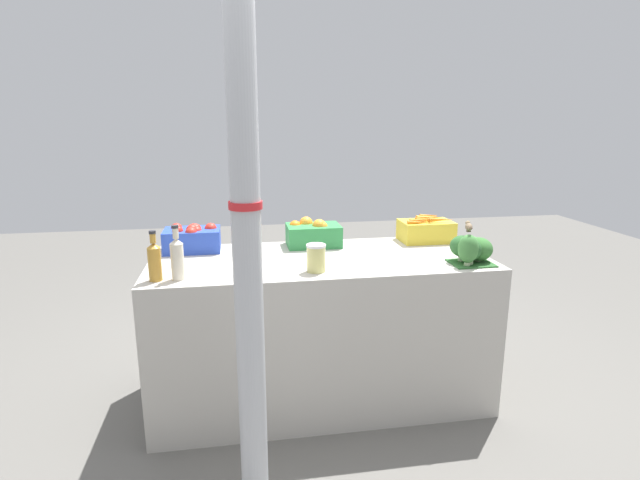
{
  "coord_description": "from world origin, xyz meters",
  "views": [
    {
      "loc": [
        -0.45,
        -2.65,
        1.6
      ],
      "look_at": [
        0.0,
        0.0,
        0.95
      ],
      "focal_mm": 28.0,
      "sensor_mm": 36.0,
      "label": 1
    }
  ],
  "objects_px": {
    "orange_crate": "(313,233)",
    "juice_bottle_cloudy": "(177,257)",
    "pickle_jar": "(316,258)",
    "carrot_crate": "(426,230)",
    "support_pole": "(246,234)",
    "juice_bottle_amber": "(155,260)",
    "apple_crate": "(192,238)",
    "broccoli_pile": "(471,249)",
    "sparrow_bird": "(469,226)"
  },
  "relations": [
    {
      "from": "support_pole",
      "to": "juice_bottle_amber",
      "type": "xyz_separation_m",
      "value": [
        -0.43,
        0.46,
        -0.22
      ]
    },
    {
      "from": "juice_bottle_cloudy",
      "to": "broccoli_pile",
      "type": "bearing_deg",
      "value": 0.88
    },
    {
      "from": "support_pole",
      "to": "pickle_jar",
      "type": "bearing_deg",
      "value": 53.7
    },
    {
      "from": "orange_crate",
      "to": "support_pole",
      "type": "bearing_deg",
      "value": -112.61
    },
    {
      "from": "support_pole",
      "to": "broccoli_pile",
      "type": "bearing_deg",
      "value": 22.23
    },
    {
      "from": "carrot_crate",
      "to": "juice_bottle_cloudy",
      "type": "xyz_separation_m",
      "value": [
        -1.46,
        -0.54,
        0.04
      ]
    },
    {
      "from": "broccoli_pile",
      "to": "juice_bottle_cloudy",
      "type": "relative_size",
      "value": 0.88
    },
    {
      "from": "juice_bottle_amber",
      "to": "broccoli_pile",
      "type": "bearing_deg",
      "value": 0.82
    },
    {
      "from": "carrot_crate",
      "to": "broccoli_pile",
      "type": "bearing_deg",
      "value": -84.63
    },
    {
      "from": "broccoli_pile",
      "to": "sparrow_bird",
      "type": "height_order",
      "value": "sparrow_bird"
    },
    {
      "from": "support_pole",
      "to": "sparrow_bird",
      "type": "xyz_separation_m",
      "value": [
        1.17,
        0.49,
        -0.12
      ]
    },
    {
      "from": "juice_bottle_amber",
      "to": "sparrow_bird",
      "type": "height_order",
      "value": "juice_bottle_amber"
    },
    {
      "from": "support_pole",
      "to": "orange_crate",
      "type": "height_order",
      "value": "support_pole"
    },
    {
      "from": "support_pole",
      "to": "juice_bottle_amber",
      "type": "bearing_deg",
      "value": 132.75
    },
    {
      "from": "apple_crate",
      "to": "orange_crate",
      "type": "relative_size",
      "value": 1.0
    },
    {
      "from": "apple_crate",
      "to": "juice_bottle_amber",
      "type": "height_order",
      "value": "juice_bottle_amber"
    },
    {
      "from": "juice_bottle_amber",
      "to": "apple_crate",
      "type": "bearing_deg",
      "value": 76.27
    },
    {
      "from": "carrot_crate",
      "to": "pickle_jar",
      "type": "bearing_deg",
      "value": -146.36
    },
    {
      "from": "apple_crate",
      "to": "broccoli_pile",
      "type": "bearing_deg",
      "value": -19.29
    },
    {
      "from": "juice_bottle_cloudy",
      "to": "pickle_jar",
      "type": "xyz_separation_m",
      "value": [
        0.68,
        0.02,
        -0.04
      ]
    },
    {
      "from": "carrot_crate",
      "to": "juice_bottle_cloudy",
      "type": "height_order",
      "value": "juice_bottle_cloudy"
    },
    {
      "from": "apple_crate",
      "to": "broccoli_pile",
      "type": "relative_size",
      "value": 1.37
    },
    {
      "from": "orange_crate",
      "to": "juice_bottle_cloudy",
      "type": "relative_size",
      "value": 1.2
    },
    {
      "from": "apple_crate",
      "to": "juice_bottle_amber",
      "type": "relative_size",
      "value": 1.31
    },
    {
      "from": "orange_crate",
      "to": "pickle_jar",
      "type": "bearing_deg",
      "value": -97.3
    },
    {
      "from": "broccoli_pile",
      "to": "juice_bottle_amber",
      "type": "bearing_deg",
      "value": -179.18
    },
    {
      "from": "carrot_crate",
      "to": "support_pole",
      "type": "bearing_deg",
      "value": -138.65
    },
    {
      "from": "broccoli_pile",
      "to": "sparrow_bird",
      "type": "bearing_deg",
      "value": 155.06
    },
    {
      "from": "apple_crate",
      "to": "pickle_jar",
      "type": "distance_m",
      "value": 0.83
    },
    {
      "from": "apple_crate",
      "to": "juice_bottle_amber",
      "type": "distance_m",
      "value": 0.56
    },
    {
      "from": "support_pole",
      "to": "sparrow_bird",
      "type": "distance_m",
      "value": 1.28
    },
    {
      "from": "orange_crate",
      "to": "sparrow_bird",
      "type": "height_order",
      "value": "sparrow_bird"
    },
    {
      "from": "support_pole",
      "to": "juice_bottle_cloudy",
      "type": "bearing_deg",
      "value": 124.92
    },
    {
      "from": "orange_crate",
      "to": "pickle_jar",
      "type": "xyz_separation_m",
      "value": [
        -0.07,
        -0.53,
        -0.01
      ]
    },
    {
      "from": "apple_crate",
      "to": "broccoli_pile",
      "type": "xyz_separation_m",
      "value": [
        1.49,
        -0.52,
        0.0
      ]
    },
    {
      "from": "carrot_crate",
      "to": "juice_bottle_amber",
      "type": "distance_m",
      "value": 1.66
    },
    {
      "from": "orange_crate",
      "to": "pickle_jar",
      "type": "height_order",
      "value": "orange_crate"
    },
    {
      "from": "support_pole",
      "to": "carrot_crate",
      "type": "bearing_deg",
      "value": 41.35
    },
    {
      "from": "apple_crate",
      "to": "carrot_crate",
      "type": "height_order",
      "value": "carrot_crate"
    },
    {
      "from": "juice_bottle_amber",
      "to": "sparrow_bird",
      "type": "relative_size",
      "value": 1.84
    },
    {
      "from": "support_pole",
      "to": "apple_crate",
      "type": "distance_m",
      "value": 1.08
    },
    {
      "from": "juice_bottle_cloudy",
      "to": "carrot_crate",
      "type": "bearing_deg",
      "value": 20.28
    },
    {
      "from": "orange_crate",
      "to": "juice_bottle_cloudy",
      "type": "bearing_deg",
      "value": -143.8
    },
    {
      "from": "juice_bottle_amber",
      "to": "juice_bottle_cloudy",
      "type": "height_order",
      "value": "juice_bottle_cloudy"
    },
    {
      "from": "apple_crate",
      "to": "juice_bottle_cloudy",
      "type": "height_order",
      "value": "juice_bottle_cloudy"
    },
    {
      "from": "support_pole",
      "to": "pickle_jar",
      "type": "distance_m",
      "value": 0.64
    },
    {
      "from": "support_pole",
      "to": "juice_bottle_amber",
      "type": "distance_m",
      "value": 0.67
    },
    {
      "from": "juice_bottle_amber",
      "to": "juice_bottle_cloudy",
      "type": "bearing_deg",
      "value": 0.0
    },
    {
      "from": "broccoli_pile",
      "to": "sparrow_bird",
      "type": "xyz_separation_m",
      "value": [
        -0.02,
        0.01,
        0.12
      ]
    },
    {
      "from": "juice_bottle_cloudy",
      "to": "apple_crate",
      "type": "bearing_deg",
      "value": 87.06
    }
  ]
}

